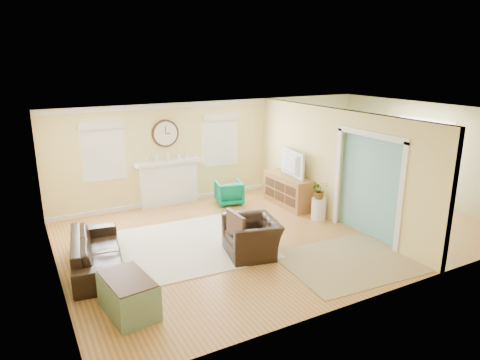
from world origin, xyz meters
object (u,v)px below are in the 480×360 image
at_px(green_chair, 229,192).
at_px(dining_table, 373,193).
at_px(sofa, 97,252).
at_px(eames_chair, 252,237).
at_px(credenza, 288,191).

height_order(green_chair, dining_table, dining_table).
bearing_deg(sofa, green_chair, -53.00).
bearing_deg(eames_chair, green_chair, 173.36).
xyz_separation_m(green_chair, credenza, (1.27, -0.85, 0.10)).
xyz_separation_m(sofa, green_chair, (3.72, 2.06, -0.01)).
bearing_deg(credenza, sofa, -166.40).
bearing_deg(credenza, dining_table, -29.08).
bearing_deg(sofa, dining_table, -80.76).
distance_m(green_chair, dining_table, 3.72).
bearing_deg(dining_table, eames_chair, 92.30).
bearing_deg(sofa, credenza, -68.35).
bearing_deg(green_chair, credenza, 158.28).
distance_m(green_chair, credenza, 1.53).
xyz_separation_m(eames_chair, green_chair, (0.98, 2.88, -0.05)).
distance_m(sofa, green_chair, 4.26).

